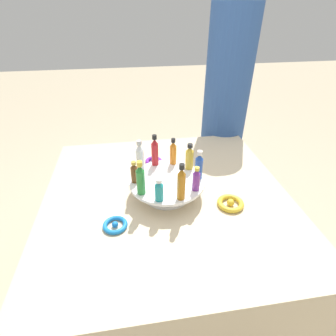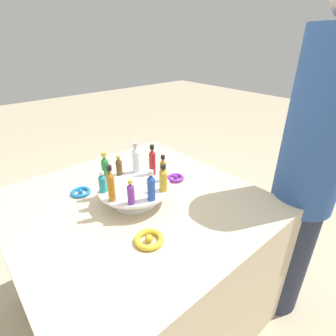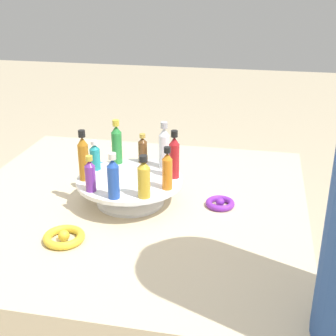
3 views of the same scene
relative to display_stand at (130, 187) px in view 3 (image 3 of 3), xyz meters
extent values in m
cube|color=beige|center=(0.00, 0.00, -0.42)|extent=(1.06, 1.06, 0.73)
cylinder|color=white|center=(0.00, 0.00, -0.05)|extent=(0.20, 0.20, 0.01)
cylinder|color=white|center=(0.00, 0.00, -0.01)|extent=(0.11, 0.11, 0.06)
cylinder|color=white|center=(0.00, 0.00, 0.02)|extent=(0.32, 0.32, 0.01)
cylinder|color=brown|center=(0.01, 0.13, 0.06)|extent=(0.03, 0.03, 0.07)
cone|color=brown|center=(0.01, 0.13, 0.11)|extent=(0.03, 0.03, 0.02)
cylinder|color=#B79338|center=(0.01, 0.13, 0.12)|extent=(0.02, 0.02, 0.01)
cylinder|color=#288438|center=(-0.07, 0.11, 0.08)|extent=(0.03, 0.03, 0.10)
cone|color=#288438|center=(-0.07, 0.11, 0.14)|extent=(0.03, 0.03, 0.02)
cylinder|color=gold|center=(-0.07, 0.11, 0.16)|extent=(0.02, 0.02, 0.02)
cylinder|color=teal|center=(-0.12, 0.05, 0.06)|extent=(0.03, 0.03, 0.07)
cone|color=teal|center=(-0.12, 0.05, 0.10)|extent=(0.03, 0.03, 0.01)
cylinder|color=silver|center=(-0.12, 0.05, 0.12)|extent=(0.02, 0.02, 0.01)
cylinder|color=#AD6B19|center=(-0.13, -0.03, 0.08)|extent=(0.03, 0.03, 0.11)
cone|color=#AD6B19|center=(-0.13, -0.03, 0.15)|extent=(0.03, 0.03, 0.02)
cylinder|color=black|center=(-0.13, -0.03, 0.17)|extent=(0.02, 0.02, 0.02)
cylinder|color=#702D93|center=(-0.08, -0.10, 0.07)|extent=(0.03, 0.03, 0.08)
cone|color=#702D93|center=(-0.08, -0.10, 0.11)|extent=(0.03, 0.03, 0.02)
cylinder|color=gold|center=(-0.08, -0.10, 0.13)|extent=(0.02, 0.02, 0.01)
cylinder|color=#234CAD|center=(-0.01, -0.13, 0.08)|extent=(0.03, 0.03, 0.09)
cone|color=#234CAD|center=(-0.01, -0.13, 0.13)|extent=(0.03, 0.03, 0.02)
cylinder|color=silver|center=(-0.01, -0.13, 0.15)|extent=(0.02, 0.02, 0.02)
cylinder|color=gold|center=(0.07, -0.11, 0.07)|extent=(0.03, 0.03, 0.09)
cone|color=gold|center=(0.07, -0.11, 0.12)|extent=(0.03, 0.03, 0.02)
cylinder|color=black|center=(0.07, -0.11, 0.14)|extent=(0.02, 0.02, 0.02)
cylinder|color=orange|center=(0.12, -0.05, 0.07)|extent=(0.03, 0.03, 0.09)
cone|color=orange|center=(0.12, -0.05, 0.13)|extent=(0.03, 0.03, 0.02)
cylinder|color=black|center=(0.12, -0.05, 0.15)|extent=(0.02, 0.02, 0.02)
cylinder|color=#B21E23|center=(0.13, 0.03, 0.08)|extent=(0.03, 0.03, 0.11)
cone|color=#B21E23|center=(0.13, 0.03, 0.15)|extent=(0.03, 0.03, 0.02)
cylinder|color=black|center=(0.13, 0.03, 0.17)|extent=(0.02, 0.02, 0.02)
cylinder|color=silver|center=(0.08, 0.10, 0.08)|extent=(0.03, 0.03, 0.11)
cone|color=silver|center=(0.08, 0.10, 0.15)|extent=(0.03, 0.03, 0.02)
cylinder|color=#B2B2B7|center=(0.08, 0.10, 0.17)|extent=(0.02, 0.02, 0.02)
torus|color=purple|center=(0.27, 0.03, -0.04)|extent=(0.09, 0.09, 0.02)
sphere|color=purple|center=(0.27, 0.03, -0.04)|extent=(0.03, 0.03, 0.03)
torus|color=blue|center=(-0.16, 0.22, -0.04)|extent=(0.09, 0.09, 0.02)
sphere|color=blue|center=(-0.16, 0.22, -0.04)|extent=(0.02, 0.02, 0.02)
torus|color=gold|center=(-0.11, -0.25, -0.04)|extent=(0.11, 0.11, 0.02)
sphere|color=gold|center=(-0.11, -0.25, -0.04)|extent=(0.03, 0.03, 0.03)
camera|label=1|loc=(-0.88, 0.13, 0.67)|focal=28.00mm
camera|label=2|loc=(-0.53, -0.84, 0.62)|focal=28.00mm
camera|label=3|loc=(0.37, -1.23, 0.60)|focal=50.00mm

